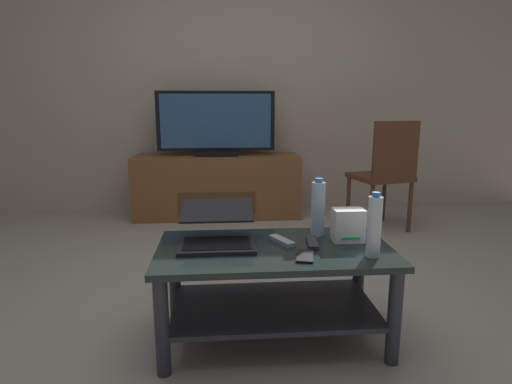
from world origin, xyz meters
name	(u,v)px	position (x,y,z in m)	size (l,w,h in m)	color
ground_plane	(253,305)	(0.00, 0.00, 0.00)	(7.68, 7.68, 0.00)	#9E9384
back_wall	(237,72)	(0.00, 2.21, 1.40)	(6.40, 0.12, 2.80)	#B2A38C
coffee_table	(274,276)	(0.07, -0.33, 0.31)	(1.06, 0.57, 0.46)	black
media_cabinet	(217,186)	(-0.21, 1.89, 0.30)	(1.59, 0.46, 0.60)	brown
television	(216,125)	(-0.21, 1.87, 0.89)	(1.11, 0.20, 0.61)	black
dining_chair	(386,170)	(1.23, 1.29, 0.54)	(0.53, 0.53, 0.96)	#59331E
laptop	(217,230)	(-0.19, -0.26, 0.52)	(0.35, 0.38, 0.17)	black
router_box	(348,225)	(0.43, -0.28, 0.53)	(0.14, 0.10, 0.16)	white
water_bottle_near	(318,208)	(0.31, -0.18, 0.59)	(0.07, 0.07, 0.29)	silver
water_bottle_far	(374,226)	(0.48, -0.48, 0.59)	(0.06, 0.06, 0.28)	silver
cell_phone	(305,256)	(0.19, -0.48, 0.46)	(0.07, 0.14, 0.01)	black
tv_remote	(312,243)	(0.25, -0.32, 0.47)	(0.04, 0.16, 0.02)	#2D2D30
soundbar_remote	(282,241)	(0.11, -0.28, 0.47)	(0.04, 0.16, 0.02)	#99999E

